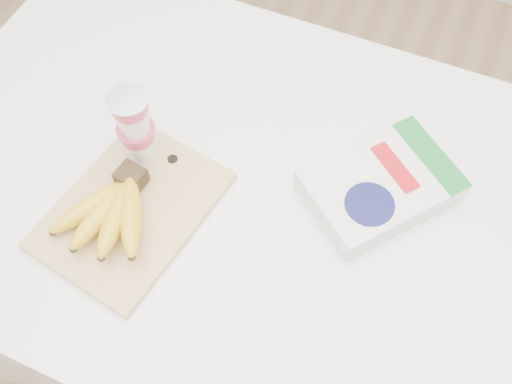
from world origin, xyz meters
TOP-DOWN VIEW (x-y plane):
  - room at (0.00, 0.00)m, footprint 4.00×4.00m
  - table at (0.00, 0.00)m, footprint 1.34×0.89m
  - cutting_board at (-0.16, -0.14)m, footprint 0.29×0.36m
  - bananas at (-0.18, -0.17)m, footprint 0.19×0.20m
  - yogurt_stack at (-0.20, -0.03)m, footprint 0.08×0.07m
  - cereal_box at (0.24, 0.08)m, footprint 0.30×0.31m

SIDE VIEW (x-z plane):
  - table at x=0.00m, z-range 0.00..1.01m
  - cutting_board at x=-0.16m, z-range 1.01..1.02m
  - cereal_box at x=0.24m, z-range 1.01..1.06m
  - bananas at x=-0.18m, z-range 1.02..1.08m
  - yogurt_stack at x=-0.20m, z-range 1.03..1.20m
  - room at x=0.00m, z-range -0.65..3.35m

